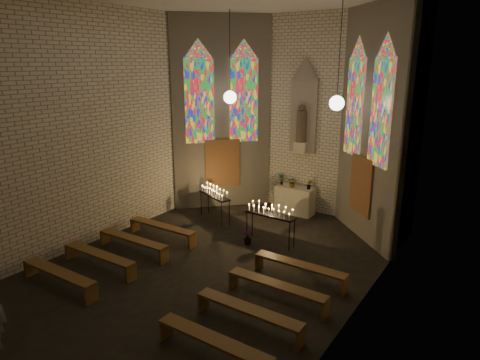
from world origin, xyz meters
name	(u,v)px	position (x,y,z in m)	size (l,w,h in m)	color
floor	(201,272)	(0.00, 0.00, 0.00)	(12.00, 12.00, 0.00)	black
room	(268,118)	(0.00, 3.37, 3.72)	(8.22, 12.43, 7.00)	beige
altar	(295,200)	(0.00, 5.45, 0.50)	(1.40, 0.60, 1.00)	beige
flower_vase_left	(281,179)	(-0.55, 5.43, 1.20)	(0.22, 0.15, 0.41)	#4C723F
flower_vase_center	(293,182)	(-0.08, 5.38, 1.19)	(0.35, 0.30, 0.38)	#4C723F
flower_vase_right	(309,185)	(0.55, 5.45, 1.18)	(0.20, 0.16, 0.36)	#4C723F
aisle_flower_pot	(248,237)	(0.07, 2.17, 0.22)	(0.25, 0.25, 0.44)	#4C723F
votive_stand_left	(214,193)	(-2.01, 3.28, 0.98)	(1.58, 0.96, 1.15)	black
votive_stand_right	(270,212)	(0.58, 2.62, 1.01)	(1.61, 0.43, 1.17)	black
pew_left_0	(162,228)	(-2.36, 1.01, 0.39)	(2.47, 0.37, 0.47)	brown
pew_right_0	(300,267)	(2.36, 1.01, 0.39)	(2.47, 0.37, 0.47)	brown
pew_left_1	(133,241)	(-2.36, -0.19, 0.39)	(2.47, 0.37, 0.47)	brown
pew_right_1	(277,287)	(2.36, -0.19, 0.39)	(2.47, 0.37, 0.47)	brown
pew_left_2	(99,256)	(-2.36, -1.39, 0.39)	(2.47, 0.37, 0.47)	brown
pew_right_2	(249,311)	(2.36, -1.39, 0.39)	(2.47, 0.37, 0.47)	brown
pew_left_3	(59,274)	(-2.36, -2.59, 0.39)	(2.47, 0.37, 0.47)	brown
pew_right_3	(214,342)	(2.36, -2.59, 0.39)	(2.47, 0.37, 0.47)	brown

